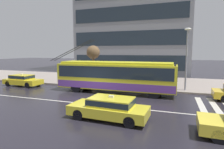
{
  "coord_description": "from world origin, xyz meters",
  "views": [
    {
      "loc": [
        6.74,
        -13.21,
        3.86
      ],
      "look_at": [
        1.01,
        3.59,
        1.65
      ],
      "focal_mm": 29.63,
      "sensor_mm": 36.0,
      "label": 1
    }
  ],
  "objects_px": {
    "bus_shelter": "(124,67)",
    "pedestrian_approaching_curb": "(100,76)",
    "taxi_oncoming_near": "(109,107)",
    "street_lamp": "(187,53)",
    "pedestrian_walking_past": "(116,77)",
    "street_tree_bare": "(93,53)",
    "taxi_queued_behind_bus": "(23,80)",
    "pedestrian_at_shelter": "(144,72)",
    "trolleybus": "(115,76)"
  },
  "relations": [
    {
      "from": "pedestrian_at_shelter",
      "to": "pedestrian_walking_past",
      "type": "bearing_deg",
      "value": -175.78
    },
    {
      "from": "bus_shelter",
      "to": "pedestrian_approaching_curb",
      "type": "height_order",
      "value": "bus_shelter"
    },
    {
      "from": "street_lamp",
      "to": "pedestrian_walking_past",
      "type": "bearing_deg",
      "value": 176.58
    },
    {
      "from": "taxi_oncoming_near",
      "to": "bus_shelter",
      "type": "relative_size",
      "value": 1.18
    },
    {
      "from": "trolleybus",
      "to": "taxi_queued_behind_bus",
      "type": "bearing_deg",
      "value": -178.96
    },
    {
      "from": "pedestrian_at_shelter",
      "to": "street_lamp",
      "type": "xyz_separation_m",
      "value": [
        4.13,
        -0.65,
        1.96
      ]
    },
    {
      "from": "taxi_queued_behind_bus",
      "to": "pedestrian_walking_past",
      "type": "height_order",
      "value": "pedestrian_walking_past"
    },
    {
      "from": "street_lamp",
      "to": "street_tree_bare",
      "type": "relative_size",
      "value": 1.32
    },
    {
      "from": "pedestrian_approaching_curb",
      "to": "street_tree_bare",
      "type": "distance_m",
      "value": 3.41
    },
    {
      "from": "trolleybus",
      "to": "street_lamp",
      "type": "bearing_deg",
      "value": 21.81
    },
    {
      "from": "taxi_queued_behind_bus",
      "to": "pedestrian_approaching_curb",
      "type": "xyz_separation_m",
      "value": [
        8.07,
        3.16,
        0.39
      ]
    },
    {
      "from": "pedestrian_walking_past",
      "to": "street_lamp",
      "type": "xyz_separation_m",
      "value": [
        7.12,
        -0.43,
        2.58
      ]
    },
    {
      "from": "taxi_oncoming_near",
      "to": "pedestrian_approaching_curb",
      "type": "height_order",
      "value": "pedestrian_approaching_curb"
    },
    {
      "from": "pedestrian_at_shelter",
      "to": "pedestrian_walking_past",
      "type": "distance_m",
      "value": 3.06
    },
    {
      "from": "pedestrian_at_shelter",
      "to": "street_tree_bare",
      "type": "bearing_deg",
      "value": 167.36
    },
    {
      "from": "taxi_queued_behind_bus",
      "to": "bus_shelter",
      "type": "bearing_deg",
      "value": 20.73
    },
    {
      "from": "bus_shelter",
      "to": "pedestrian_at_shelter",
      "type": "xyz_separation_m",
      "value": [
        2.34,
        -0.7,
        -0.35
      ]
    },
    {
      "from": "taxi_queued_behind_bus",
      "to": "street_lamp",
      "type": "relative_size",
      "value": 0.73
    },
    {
      "from": "bus_shelter",
      "to": "street_lamp",
      "type": "distance_m",
      "value": 6.81
    },
    {
      "from": "pedestrian_at_shelter",
      "to": "pedestrian_approaching_curb",
      "type": "distance_m",
      "value": 5.05
    },
    {
      "from": "trolleybus",
      "to": "street_tree_bare",
      "type": "distance_m",
      "value": 6.69
    },
    {
      "from": "trolleybus",
      "to": "pedestrian_walking_past",
      "type": "height_order",
      "value": "trolleybus"
    },
    {
      "from": "street_lamp",
      "to": "pedestrian_at_shelter",
      "type": "bearing_deg",
      "value": 171.12
    },
    {
      "from": "taxi_oncoming_near",
      "to": "pedestrian_approaching_curb",
      "type": "xyz_separation_m",
      "value": [
        -4.67,
        9.71,
        0.39
      ]
    },
    {
      "from": "pedestrian_walking_past",
      "to": "street_tree_bare",
      "type": "xyz_separation_m",
      "value": [
        -3.54,
        1.68,
        2.55
      ]
    },
    {
      "from": "trolleybus",
      "to": "pedestrian_walking_past",
      "type": "relative_size",
      "value": 7.64
    },
    {
      "from": "taxi_queued_behind_bus",
      "to": "pedestrian_walking_past",
      "type": "bearing_deg",
      "value": 17.3
    },
    {
      "from": "bus_shelter",
      "to": "pedestrian_walking_past",
      "type": "distance_m",
      "value": 1.49
    },
    {
      "from": "trolleybus",
      "to": "street_lamp",
      "type": "distance_m",
      "value": 7.09
    },
    {
      "from": "street_tree_bare",
      "to": "taxi_oncoming_near",
      "type": "bearing_deg",
      "value": -61.43
    },
    {
      "from": "bus_shelter",
      "to": "pedestrian_walking_past",
      "type": "height_order",
      "value": "bus_shelter"
    },
    {
      "from": "taxi_queued_behind_bus",
      "to": "pedestrian_approaching_curb",
      "type": "bearing_deg",
      "value": 21.41
    },
    {
      "from": "taxi_oncoming_near",
      "to": "taxi_queued_behind_bus",
      "type": "bearing_deg",
      "value": 152.78
    },
    {
      "from": "pedestrian_approaching_curb",
      "to": "pedestrian_walking_past",
      "type": "relative_size",
      "value": 0.99
    },
    {
      "from": "trolleybus",
      "to": "pedestrian_walking_past",
      "type": "bearing_deg",
      "value": 105.77
    },
    {
      "from": "taxi_queued_behind_bus",
      "to": "taxi_oncoming_near",
      "type": "height_order",
      "value": "same"
    },
    {
      "from": "pedestrian_approaching_curb",
      "to": "street_lamp",
      "type": "relative_size",
      "value": 0.27
    },
    {
      "from": "pedestrian_at_shelter",
      "to": "pedestrian_walking_past",
      "type": "relative_size",
      "value": 1.2
    },
    {
      "from": "trolleybus",
      "to": "taxi_queued_behind_bus",
      "type": "relative_size",
      "value": 2.89
    },
    {
      "from": "bus_shelter",
      "to": "pedestrian_at_shelter",
      "type": "bearing_deg",
      "value": -16.63
    },
    {
      "from": "taxi_queued_behind_bus",
      "to": "pedestrian_at_shelter",
      "type": "xyz_separation_m",
      "value": [
        13.07,
        3.36,
        1.03
      ]
    },
    {
      "from": "trolleybus",
      "to": "street_lamp",
      "type": "height_order",
      "value": "street_lamp"
    },
    {
      "from": "taxi_oncoming_near",
      "to": "street_tree_bare",
      "type": "height_order",
      "value": "street_tree_bare"
    },
    {
      "from": "bus_shelter",
      "to": "street_tree_bare",
      "type": "xyz_separation_m",
      "value": [
        -4.19,
        0.76,
        1.57
      ]
    },
    {
      "from": "taxi_queued_behind_bus",
      "to": "street_tree_bare",
      "type": "xyz_separation_m",
      "value": [
        6.54,
        4.82,
        2.95
      ]
    },
    {
      "from": "pedestrian_approaching_curb",
      "to": "pedestrian_at_shelter",
      "type": "bearing_deg",
      "value": 2.26
    },
    {
      "from": "taxi_queued_behind_bus",
      "to": "taxi_oncoming_near",
      "type": "bearing_deg",
      "value": -27.22
    },
    {
      "from": "taxi_queued_behind_bus",
      "to": "pedestrian_at_shelter",
      "type": "bearing_deg",
      "value": 14.42
    },
    {
      "from": "bus_shelter",
      "to": "pedestrian_approaching_curb",
      "type": "bearing_deg",
      "value": -161.39
    },
    {
      "from": "taxi_queued_behind_bus",
      "to": "pedestrian_walking_past",
      "type": "relative_size",
      "value": 2.64
    }
  ]
}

